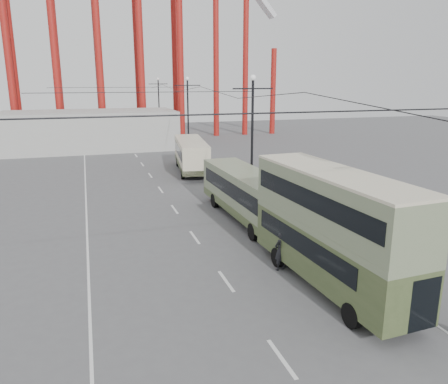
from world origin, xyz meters
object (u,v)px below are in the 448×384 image
object	(u,v)px
double_decker_bus	(332,224)
single_decker_cream	(191,154)
pedestrian	(280,251)
single_decker_green	(247,193)

from	to	relation	value
double_decker_bus	single_decker_cream	bearing A→B (deg)	86.56
double_decker_bus	single_decker_cream	distance (m)	26.55
double_decker_bus	pedestrian	xyz separation A→B (m)	(-1.30, 2.30, -1.96)
double_decker_bus	pedestrian	world-z (taller)	double_decker_bus
single_decker_cream	pedestrian	xyz separation A→B (m)	(-1.36, -24.23, -0.81)
double_decker_bus	single_decker_green	xyz separation A→B (m)	(-0.06, 10.23, -1.15)
double_decker_bus	single_decker_green	distance (m)	10.29
single_decker_green	pedestrian	xyz separation A→B (m)	(-1.24, -7.93, -0.81)
single_decker_green	single_decker_cream	bearing A→B (deg)	87.84
double_decker_bus	pedestrian	bearing A→B (deg)	116.18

